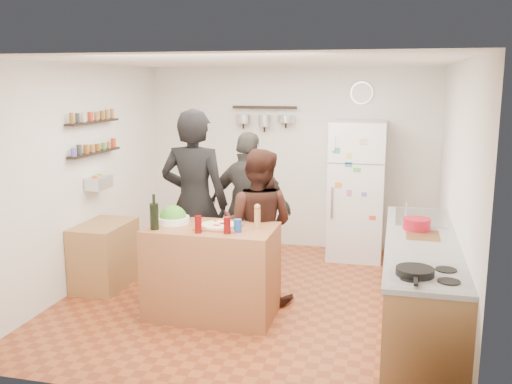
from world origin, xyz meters
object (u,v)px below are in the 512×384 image
(fridge, at_px, (357,190))
(wall_clock, at_px, (362,93))
(prep_island, at_px, (212,271))
(pepper_mill, at_px, (257,219))
(side_table, at_px, (105,255))
(person_center, at_px, (258,226))
(salad_bowl, at_px, (173,220))
(person_left, at_px, (195,203))
(salt_canister, at_px, (238,226))
(counter_run, at_px, (421,290))
(red_bowl, at_px, (417,224))
(person_back, at_px, (249,207))
(wine_bottle, at_px, (154,216))
(skillet, at_px, (415,272))

(fridge, distance_m, wall_clock, 1.29)
(prep_island, xyz_separation_m, fridge, (1.24, 2.28, 0.45))
(pepper_mill, height_order, side_table, pepper_mill)
(pepper_mill, distance_m, person_center, 0.51)
(salad_bowl, bearing_deg, fridge, 53.29)
(prep_island, distance_m, person_left, 0.84)
(person_center, distance_m, side_table, 1.85)
(person_center, bearing_deg, side_table, 4.82)
(person_left, xyz_separation_m, wall_clock, (1.60, 2.10, 1.13))
(person_center, height_order, wall_clock, wall_clock)
(person_center, xyz_separation_m, side_table, (-1.79, -0.02, -0.45))
(salt_canister, distance_m, counter_run, 1.77)
(red_bowl, relative_size, fridge, 0.14)
(person_center, relative_size, counter_run, 0.62)
(person_back, bearing_deg, pepper_mill, 119.24)
(wine_bottle, bearing_deg, salad_bowl, 73.50)
(person_left, xyz_separation_m, counter_run, (2.35, -0.53, -0.57))
(pepper_mill, distance_m, skillet, 1.79)
(salad_bowl, distance_m, salt_canister, 0.74)
(skillet, distance_m, wall_clock, 3.86)
(side_table, bearing_deg, person_left, 1.12)
(person_back, relative_size, red_bowl, 6.77)
(salad_bowl, distance_m, person_left, 0.47)
(prep_island, distance_m, wine_bottle, 0.80)
(prep_island, bearing_deg, salt_canister, -21.80)
(counter_run, bearing_deg, wall_clock, 105.92)
(salad_bowl, relative_size, side_table, 0.41)
(person_center, bearing_deg, fridge, -112.63)
(pepper_mill, distance_m, person_back, 1.10)
(salt_canister, distance_m, side_table, 1.95)
(prep_island, distance_m, fridge, 2.64)
(wall_clock, bearing_deg, counter_run, -74.08)
(fridge, bearing_deg, wall_clock, 90.00)
(skillet, bearing_deg, salt_canister, 150.99)
(counter_run, xyz_separation_m, fridge, (-0.75, 2.30, 0.45))
(person_left, bearing_deg, wine_bottle, 78.94)
(skillet, bearing_deg, salad_bowl, 155.51)
(salt_canister, height_order, person_center, person_center)
(pepper_mill, relative_size, counter_run, 0.07)
(salad_bowl, xyz_separation_m, skillet, (2.31, -1.05, 0.00))
(wine_bottle, height_order, pepper_mill, wine_bottle)
(prep_island, distance_m, person_center, 0.71)
(prep_island, bearing_deg, person_center, 55.97)
(pepper_mill, bearing_deg, salad_bowl, 180.00)
(salt_canister, distance_m, skillet, 1.82)
(prep_island, height_order, salad_bowl, salad_bowl)
(wine_bottle, height_order, salt_canister, wine_bottle)
(fridge, bearing_deg, pepper_mill, -109.57)
(person_left, height_order, skillet, person_left)
(prep_island, relative_size, wine_bottle, 4.92)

